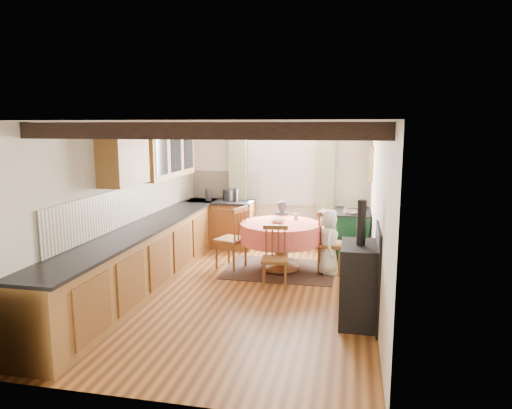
% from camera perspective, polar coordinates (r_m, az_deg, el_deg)
% --- Properties ---
extents(floor, '(3.60, 5.50, 0.00)m').
position_cam_1_polar(floor, '(6.76, -1.42, -10.78)').
color(floor, '#A96B30').
rests_on(floor, ground).
extents(ceiling, '(3.60, 5.50, 0.00)m').
position_cam_1_polar(ceiling, '(6.34, -1.51, 10.01)').
color(ceiling, white).
rests_on(ceiling, ground).
extents(wall_back, '(3.60, 0.00, 2.40)m').
position_cam_1_polar(wall_back, '(9.11, 2.52, 2.31)').
color(wall_back, silver).
rests_on(wall_back, ground).
extents(wall_front, '(3.60, 0.00, 2.40)m').
position_cam_1_polar(wall_front, '(3.89, -10.89, -7.81)').
color(wall_front, silver).
rests_on(wall_front, ground).
extents(wall_left, '(0.00, 5.50, 2.40)m').
position_cam_1_polar(wall_left, '(7.07, -15.80, -0.16)').
color(wall_left, silver).
rests_on(wall_left, ground).
extents(wall_right, '(0.00, 5.50, 2.40)m').
position_cam_1_polar(wall_right, '(6.28, 14.73, -1.30)').
color(wall_right, silver).
rests_on(wall_right, ground).
extents(beam_a, '(3.60, 0.16, 0.16)m').
position_cam_1_polar(beam_a, '(4.42, -7.56, 8.96)').
color(beam_a, black).
rests_on(beam_a, ceiling).
extents(beam_b, '(3.60, 0.16, 0.16)m').
position_cam_1_polar(beam_b, '(5.37, -3.99, 9.11)').
color(beam_b, black).
rests_on(beam_b, ceiling).
extents(beam_c, '(3.60, 0.16, 0.16)m').
position_cam_1_polar(beam_c, '(6.34, -1.50, 9.20)').
color(beam_c, black).
rests_on(beam_c, ceiling).
extents(beam_d, '(3.60, 0.16, 0.16)m').
position_cam_1_polar(beam_d, '(7.32, 0.33, 9.25)').
color(beam_d, black).
rests_on(beam_d, ceiling).
extents(beam_e, '(3.60, 0.16, 0.16)m').
position_cam_1_polar(beam_e, '(8.30, 1.72, 9.29)').
color(beam_e, black).
rests_on(beam_e, ceiling).
extents(splash_left, '(0.02, 4.50, 0.55)m').
position_cam_1_polar(splash_left, '(7.33, -14.58, 0.22)').
color(splash_left, beige).
rests_on(splash_left, wall_left).
extents(splash_back, '(1.40, 0.02, 0.55)m').
position_cam_1_polar(splash_back, '(9.30, -3.59, 2.45)').
color(splash_back, beige).
rests_on(splash_back, wall_back).
extents(base_cabinet_left, '(0.60, 5.30, 0.88)m').
position_cam_1_polar(base_cabinet_left, '(7.10, -13.36, -6.30)').
color(base_cabinet_left, brown).
rests_on(base_cabinet_left, floor).
extents(base_cabinet_back, '(1.30, 0.60, 0.88)m').
position_cam_1_polar(base_cabinet_back, '(9.18, -4.31, -2.47)').
color(base_cabinet_back, brown).
rests_on(base_cabinet_back, floor).
extents(worktop_left, '(0.64, 5.30, 0.04)m').
position_cam_1_polar(worktop_left, '(6.99, -13.36, -2.68)').
color(worktop_left, black).
rests_on(worktop_left, base_cabinet_left).
extents(worktop_back, '(1.30, 0.64, 0.04)m').
position_cam_1_polar(worktop_back, '(9.07, -4.38, 0.35)').
color(worktop_back, black).
rests_on(worktop_back, base_cabinet_back).
extents(wall_cabinet_glass, '(0.34, 1.80, 0.90)m').
position_cam_1_polar(wall_cabinet_glass, '(8.00, -10.97, 6.53)').
color(wall_cabinet_glass, brown).
rests_on(wall_cabinet_glass, wall_left).
extents(wall_cabinet_solid, '(0.34, 0.90, 0.70)m').
position_cam_1_polar(wall_cabinet_solid, '(6.65, -15.97, 5.32)').
color(wall_cabinet_solid, brown).
rests_on(wall_cabinet_solid, wall_left).
extents(window_frame, '(1.34, 0.03, 1.54)m').
position_cam_1_polar(window_frame, '(9.04, 3.15, 4.79)').
color(window_frame, white).
rests_on(window_frame, wall_back).
extents(window_pane, '(1.20, 0.01, 1.40)m').
position_cam_1_polar(window_pane, '(9.04, 3.15, 4.80)').
color(window_pane, white).
rests_on(window_pane, wall_back).
extents(curtain_left, '(0.35, 0.10, 2.10)m').
position_cam_1_polar(curtain_left, '(9.18, -2.22, 1.73)').
color(curtain_left, '#B7C193').
rests_on(curtain_left, wall_back).
extents(curtain_right, '(0.35, 0.10, 2.10)m').
position_cam_1_polar(curtain_right, '(8.92, 8.44, 1.41)').
color(curtain_right, '#B7C193').
rests_on(curtain_right, wall_back).
extents(curtain_rod, '(2.00, 0.03, 0.03)m').
position_cam_1_polar(curtain_rod, '(8.92, 3.10, 8.59)').
color(curtain_rod, black).
rests_on(curtain_rod, wall_back).
extents(wall_picture, '(0.04, 0.50, 0.60)m').
position_cam_1_polar(wall_picture, '(8.50, 13.94, 4.90)').
color(wall_picture, gold).
rests_on(wall_picture, wall_right).
extents(wall_plate, '(0.30, 0.02, 0.30)m').
position_cam_1_polar(wall_plate, '(8.92, 9.21, 5.27)').
color(wall_plate, silver).
rests_on(wall_plate, wall_back).
extents(rug, '(1.78, 1.38, 0.01)m').
position_cam_1_polar(rug, '(7.79, 2.98, -7.96)').
color(rug, black).
rests_on(rug, floor).
extents(dining_table, '(1.31, 1.31, 0.79)m').
position_cam_1_polar(dining_table, '(7.68, 3.01, -5.19)').
color(dining_table, '#F9755B').
rests_on(dining_table, floor).
extents(chair_near, '(0.44, 0.45, 0.91)m').
position_cam_1_polar(chair_near, '(6.85, 2.33, -6.51)').
color(chair_near, brown).
rests_on(chair_near, floor).
extents(chair_left, '(0.59, 0.58, 1.05)m').
position_cam_1_polar(chair_left, '(7.76, -3.09, -4.04)').
color(chair_left, brown).
rests_on(chair_left, floor).
extents(chair_right, '(0.52, 0.50, 1.03)m').
position_cam_1_polar(chair_right, '(7.61, 9.27, -4.53)').
color(chair_right, brown).
rests_on(chair_right, floor).
extents(aga_range, '(0.63, 0.97, 0.89)m').
position_cam_1_polar(aga_range, '(8.46, 11.62, -3.64)').
color(aga_range, black).
rests_on(aga_range, floor).
extents(cast_iron_stove, '(0.45, 0.75, 1.50)m').
position_cam_1_polar(cast_iron_stove, '(5.72, 12.65, -6.92)').
color(cast_iron_stove, black).
rests_on(cast_iron_stove, floor).
extents(child_far, '(0.44, 0.36, 1.05)m').
position_cam_1_polar(child_far, '(8.38, 3.12, -3.02)').
color(child_far, '#40414C').
rests_on(child_far, floor).
extents(child_right, '(0.36, 0.53, 1.06)m').
position_cam_1_polar(child_right, '(7.52, 8.87, -4.56)').
color(child_right, silver).
rests_on(child_right, floor).
extents(bowl_a, '(0.27, 0.27, 0.05)m').
position_cam_1_polar(bowl_a, '(7.63, 2.60, -2.03)').
color(bowl_a, silver).
rests_on(bowl_a, dining_table).
extents(bowl_b, '(0.26, 0.26, 0.06)m').
position_cam_1_polar(bowl_b, '(7.57, 2.86, -2.09)').
color(bowl_b, silver).
rests_on(bowl_b, dining_table).
extents(cup, '(0.12, 0.12, 0.10)m').
position_cam_1_polar(cup, '(7.92, 4.91, -1.43)').
color(cup, silver).
rests_on(cup, dining_table).
extents(canister_tall, '(0.14, 0.14, 0.23)m').
position_cam_1_polar(canister_tall, '(9.07, -5.86, 1.19)').
color(canister_tall, '#262628').
rests_on(canister_tall, worktop_back).
extents(canister_wide, '(0.20, 0.20, 0.22)m').
position_cam_1_polar(canister_wide, '(9.08, -3.47, 1.18)').
color(canister_wide, '#262628').
rests_on(canister_wide, worktop_back).
extents(canister_slim, '(0.09, 0.09, 0.26)m').
position_cam_1_polar(canister_slim, '(8.92, -2.52, 1.17)').
color(canister_slim, '#262628').
rests_on(canister_slim, worktop_back).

